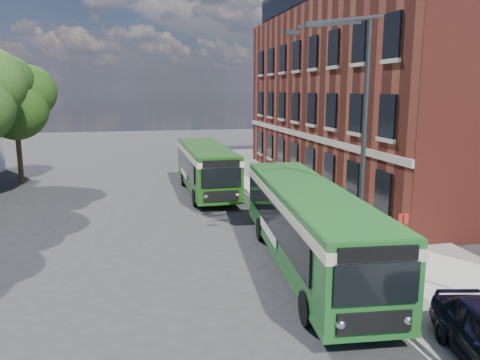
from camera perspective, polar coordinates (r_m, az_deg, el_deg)
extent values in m
plane|color=#2A2A2C|center=(18.90, -3.13, -9.31)|extent=(120.00, 120.00, 0.00)
cube|color=gray|center=(28.11, 8.25, -2.47)|extent=(6.00, 48.00, 0.15)
cube|color=beige|center=(27.20, 2.23, -2.97)|extent=(0.12, 48.00, 0.01)
cube|color=maroon|center=(34.02, 17.29, 9.54)|extent=(12.00, 26.00, 12.00)
cube|color=beige|center=(31.58, 7.46, 5.50)|extent=(0.12, 26.00, 0.35)
cylinder|color=#313436|center=(18.63, 14.17, -9.45)|extent=(0.44, 0.44, 0.30)
cylinder|color=#313436|center=(17.62, 14.83, 3.94)|extent=(0.18, 0.18, 9.00)
cube|color=#313436|center=(16.57, 12.60, 18.55)|extent=(2.58, 0.46, 0.37)
cube|color=#313436|center=(17.66, 10.85, 18.12)|extent=(2.58, 0.46, 0.37)
cube|color=#313436|center=(15.62, 9.03, 18.23)|extent=(0.55, 0.22, 0.16)
cube|color=#313436|center=(17.63, 6.31, 17.44)|extent=(0.55, 0.22, 0.16)
cylinder|color=#313436|center=(16.66, 19.03, -8.18)|extent=(0.08, 0.08, 2.50)
cube|color=red|center=(16.34, 19.27, -4.52)|extent=(0.35, 0.04, 0.35)
cube|color=#206125|center=(17.52, 8.23, -4.94)|extent=(3.68, 12.48, 2.45)
cube|color=#206125|center=(17.91, 8.12, -8.87)|extent=(3.72, 12.53, 0.14)
cube|color=black|center=(17.48, 3.92, -4.46)|extent=(1.09, 10.46, 1.10)
cube|color=black|center=(18.14, 11.90, -4.10)|extent=(1.09, 10.46, 1.10)
cube|color=beige|center=(17.32, 8.31, -2.31)|extent=(3.74, 12.55, 0.32)
cube|color=#206125|center=(17.24, 8.34, -1.15)|extent=(3.57, 12.37, 0.12)
cube|color=black|center=(11.96, 16.31, -12.05)|extent=(2.15, 0.29, 1.05)
cube|color=black|center=(11.68, 16.53, -8.68)|extent=(2.00, 0.27, 0.38)
cube|color=black|center=(12.37, 16.07, -16.35)|extent=(1.90, 0.26, 0.55)
sphere|color=silver|center=(12.09, 12.16, -16.81)|extent=(0.26, 0.26, 0.26)
sphere|color=silver|center=(12.72, 19.69, -15.76)|extent=(0.26, 0.26, 0.26)
cube|color=black|center=(23.32, 4.22, -0.31)|extent=(2.00, 0.27, 0.90)
cube|color=white|center=(18.35, 3.43, -6.15)|extent=(0.35, 3.19, 0.45)
cylinder|color=black|center=(13.75, 8.19, -15.20)|extent=(0.38, 1.02, 1.00)
cylinder|color=black|center=(14.51, 17.42, -14.15)|extent=(0.38, 1.02, 1.00)
cylinder|color=black|center=(20.77, 2.53, -5.97)|extent=(0.38, 1.02, 1.00)
cylinder|color=black|center=(21.28, 8.79, -5.67)|extent=(0.38, 1.02, 1.00)
cube|color=#1E5115|center=(30.12, -4.21, 1.81)|extent=(2.54, 10.72, 2.45)
cube|color=#1E5115|center=(30.35, -4.17, -0.57)|extent=(2.58, 10.76, 0.14)
cube|color=black|center=(30.23, -6.70, 2.04)|extent=(0.11, 8.91, 1.10)
cube|color=black|center=(30.61, -1.93, 2.21)|extent=(0.11, 8.91, 1.10)
cube|color=#F7EECB|center=(30.00, -4.23, 3.36)|extent=(2.60, 10.78, 0.32)
cube|color=#1E5115|center=(29.96, -4.24, 4.05)|extent=(2.44, 10.62, 0.12)
cube|color=black|center=(24.86, -2.29, 0.30)|extent=(2.15, 0.09, 1.05)
cube|color=black|center=(24.72, -2.30, 2.00)|extent=(2.00, 0.09, 0.38)
cube|color=black|center=(25.05, -2.27, -1.96)|extent=(1.90, 0.09, 0.55)
sphere|color=silver|center=(24.93, -4.19, -2.04)|extent=(0.26, 0.26, 0.26)
sphere|color=silver|center=(25.24, -0.38, -1.85)|extent=(0.26, 0.26, 0.26)
cube|color=black|center=(35.37, -5.57, 3.51)|extent=(2.00, 0.09, 0.90)
cube|color=white|center=(31.04, -6.83, 0.86)|extent=(0.05, 3.20, 0.45)
cylinder|color=black|center=(26.75, -5.46, -2.16)|extent=(0.28, 1.00, 1.00)
cylinder|color=black|center=(27.14, -0.56, -1.92)|extent=(0.28, 1.00, 1.00)
cylinder|color=black|center=(32.69, -6.90, 0.21)|extent=(0.28, 1.00, 1.00)
cylinder|color=black|center=(33.01, -2.86, 0.38)|extent=(0.28, 1.00, 1.00)
imported|color=black|center=(18.00, 12.74, -7.26)|extent=(0.73, 0.70, 1.69)
imported|color=black|center=(19.64, 16.20, -5.97)|extent=(0.86, 0.70, 1.64)
cylinder|color=#3B2715|center=(36.57, -25.27, 2.57)|extent=(0.36, 0.36, 3.76)
sphere|color=#204111|center=(36.29, -25.71, 7.91)|extent=(4.44, 4.44, 4.44)
sphere|color=#204111|center=(36.77, -24.31, 9.78)|extent=(3.76, 3.76, 3.76)
sphere|color=#204111|center=(35.87, -27.22, 8.86)|extent=(3.42, 3.42, 3.42)
sphere|color=#204111|center=(35.45, -26.28, 11.01)|extent=(3.08, 3.08, 3.08)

